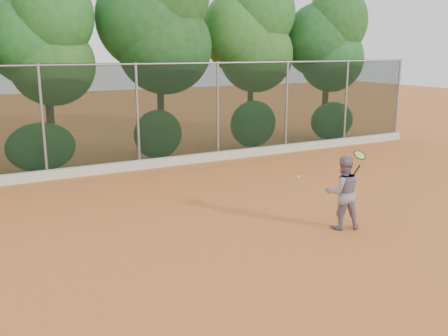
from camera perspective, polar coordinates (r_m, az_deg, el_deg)
name	(u,v)px	position (r m, az deg, el deg)	size (l,w,h in m)	color
ground	(246,233)	(11.01, 2.50, -7.41)	(80.00, 80.00, 0.00)	#CB6D2F
concrete_curb	(141,165)	(16.94, -9.42, 0.39)	(24.00, 0.20, 0.30)	beige
tennis_player	(343,192)	(11.34, 13.40, -2.74)	(0.80, 0.63, 1.66)	gray
chainlink_fence	(138,113)	(16.81, -9.85, 6.20)	(24.09, 0.09, 3.50)	black
foliage_backdrop	(101,35)	(18.43, -13.89, 14.56)	(23.70, 3.63, 7.55)	#462A1B
tennis_racket	(359,157)	(11.35, 15.21, 1.24)	(0.29, 0.28, 0.57)	black
tennis_ball_in_flight	(298,177)	(10.32, 8.50, -1.00)	(0.07, 0.07, 0.07)	#D0E333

